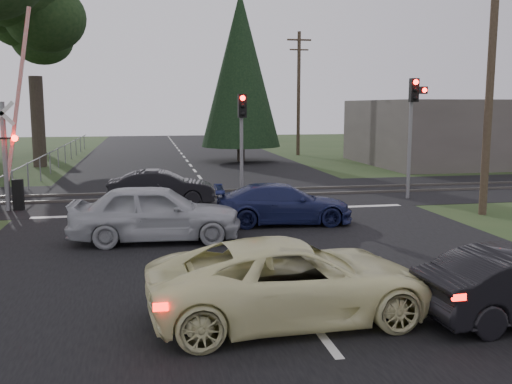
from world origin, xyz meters
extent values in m
plane|color=#273D1B|center=(0.00, 0.00, 0.00)|extent=(120.00, 120.00, 0.00)
cube|color=black|center=(0.00, 10.00, 0.01)|extent=(14.00, 100.00, 0.01)
cube|color=black|center=(0.00, 12.00, 0.01)|extent=(120.00, 8.00, 0.01)
cube|color=silver|center=(0.00, 8.20, 0.01)|extent=(13.00, 0.35, 0.00)
cube|color=#59544C|center=(0.00, 11.20, 0.05)|extent=(120.00, 0.12, 0.10)
cube|color=#59544C|center=(0.00, 12.80, 0.05)|extent=(120.00, 0.12, 0.10)
cylinder|color=slate|center=(-7.50, 9.80, 1.90)|extent=(0.18, 0.18, 3.80)
cube|color=white|center=(-7.50, 9.70, 3.40)|extent=(0.88, 0.03, 0.88)
cube|color=white|center=(-7.50, 9.70, 3.40)|extent=(0.88, 0.03, 0.88)
cube|color=black|center=(-7.50, 9.72, 2.55)|extent=(0.90, 0.06, 0.06)
sphere|color=#FF0C07|center=(-7.12, 9.65, 2.55)|extent=(0.22, 0.22, 0.22)
cube|color=black|center=(-7.15, 9.80, 0.55)|extent=(0.35, 0.25, 1.10)
cube|color=red|center=(-6.95, 9.80, 4.00)|extent=(1.16, 0.10, 5.93)
cylinder|color=slate|center=(7.50, 9.60, 1.90)|extent=(0.14, 0.14, 3.80)
cube|color=black|center=(7.50, 9.42, 4.25)|extent=(0.32, 0.24, 0.90)
sphere|color=#FF0C07|center=(7.50, 9.29, 4.55)|extent=(0.20, 0.20, 0.20)
sphere|color=black|center=(7.50, 9.29, 4.25)|extent=(0.18, 0.18, 0.18)
sphere|color=black|center=(7.50, 9.29, 3.95)|extent=(0.18, 0.18, 0.18)
cube|color=black|center=(7.88, 9.42, 4.25)|extent=(0.28, 0.22, 0.28)
sphere|color=#FF0C07|center=(7.88, 9.30, 4.25)|extent=(0.18, 0.18, 0.18)
cylinder|color=slate|center=(1.00, 10.80, 1.60)|extent=(0.14, 0.14, 3.20)
cube|color=black|center=(1.00, 10.62, 3.65)|extent=(0.32, 0.24, 0.90)
sphere|color=#FF0C07|center=(1.00, 10.49, 3.95)|extent=(0.20, 0.20, 0.20)
sphere|color=black|center=(1.00, 10.49, 3.65)|extent=(0.18, 0.18, 0.18)
sphere|color=black|center=(1.00, 10.49, 3.35)|extent=(0.18, 0.18, 0.18)
cylinder|color=#4C3D2D|center=(8.50, 6.00, 4.50)|extent=(0.26, 0.26, 9.00)
cylinder|color=#4C3D2D|center=(8.50, 30.00, 4.50)|extent=(0.26, 0.26, 9.00)
cube|color=#4C3D2D|center=(8.50, 30.00, 8.40)|extent=(1.80, 0.12, 0.12)
cube|color=#4C3D2D|center=(8.50, 30.00, 7.70)|extent=(1.40, 0.10, 0.10)
cylinder|color=#4C3D2D|center=(8.50, 55.00, 4.50)|extent=(0.26, 0.26, 9.00)
cube|color=#4C3D2D|center=(8.50, 55.00, 8.40)|extent=(1.80, 0.12, 0.12)
cube|color=#4C3D2D|center=(8.50, 55.00, 7.70)|extent=(1.40, 0.10, 0.10)
cylinder|color=#473D33|center=(-9.00, 25.00, 2.70)|extent=(0.80, 0.80, 5.40)
ellipsoid|color=black|center=(-9.00, 25.00, 9.60)|extent=(6.00, 6.00, 7.20)
cylinder|color=#473D33|center=(-11.00, 36.00, 2.70)|extent=(0.80, 0.80, 5.40)
ellipsoid|color=black|center=(-11.00, 36.00, 9.60)|extent=(6.00, 6.00, 7.20)
cylinder|color=#473D33|center=(3.50, 26.00, 1.00)|extent=(0.50, 0.50, 2.00)
cone|color=black|center=(3.50, 26.00, 6.00)|extent=(5.20, 5.20, 10.00)
cube|color=#59514C|center=(18.00, 22.00, 2.00)|extent=(14.00, 10.00, 4.00)
imported|color=beige|center=(-0.27, -2.11, 0.69)|extent=(5.09, 2.52, 1.39)
imported|color=#A6AAAE|center=(-2.47, 4.19, 0.78)|extent=(4.71, 2.16, 1.57)
imported|color=#1A204E|center=(1.47, 5.78, 0.62)|extent=(4.42, 2.08, 1.25)
imported|color=black|center=(-2.16, 9.93, 0.64)|extent=(3.97, 1.57, 1.29)
camera|label=1|loc=(-2.69, -11.24, 3.66)|focal=40.00mm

